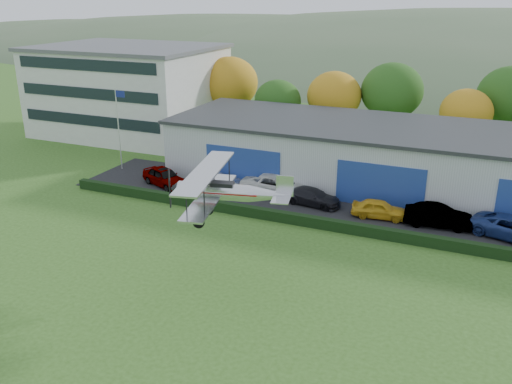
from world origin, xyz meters
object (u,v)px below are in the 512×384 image
at_px(hangar, 394,156).
at_px(flagpole, 119,121).
at_px(car_5, 439,216).
at_px(car_0, 165,177).
at_px(car_3, 313,197).
at_px(car_1, 219,182).
at_px(office_block, 130,90).
at_px(biplane, 224,190).
at_px(car_4, 379,209).
at_px(car_2, 276,185).

distance_m(hangar, flagpole, 25.68).
height_order(flagpole, car_5, flagpole).
xyz_separation_m(car_0, car_3, (13.52, 0.80, -0.14)).
bearing_deg(hangar, car_3, -123.22).
height_order(car_1, car_5, car_5).
distance_m(office_block, biplane, 39.60).
distance_m(office_block, car_0, 21.62).
relative_size(office_block, car_1, 4.88).
height_order(hangar, car_4, hangar).
height_order(office_block, car_4, office_block).
xyz_separation_m(car_0, car_4, (19.01, 0.24, -0.11)).
xyz_separation_m(office_block, car_1, (19.46, -14.53, -4.47)).
distance_m(office_block, flagpole, 15.33).
bearing_deg(hangar, car_0, -155.50).
xyz_separation_m(car_2, car_4, (9.13, -1.66, -0.12)).
bearing_deg(biplane, flagpole, 127.60).
xyz_separation_m(car_1, car_2, (4.89, 0.97, 0.13)).
xyz_separation_m(office_block, car_4, (33.49, -15.22, -4.46)).
distance_m(car_1, car_3, 8.53).
distance_m(hangar, biplane, 22.76).
distance_m(car_2, car_4, 9.28).
bearing_deg(car_0, car_5, -66.55).
relative_size(car_3, car_4, 1.13).
bearing_deg(car_4, car_1, 81.77).
bearing_deg(car_2, car_3, -107.15).
bearing_deg(car_0, biplane, -113.63).
height_order(car_0, biplane, biplane).
bearing_deg(car_3, car_2, 80.16).
bearing_deg(car_4, car_2, 74.27).
distance_m(hangar, car_3, 9.34).
distance_m(office_block, car_5, 40.97).
bearing_deg(office_block, car_5, -21.86).
bearing_deg(biplane, car_1, 105.68).
relative_size(flagpole, car_4, 1.92).
xyz_separation_m(car_1, car_3, (8.53, -0.14, -0.01)).
height_order(car_2, car_3, car_2).
relative_size(hangar, flagpole, 5.08).
distance_m(car_5, biplane, 17.99).
height_order(car_0, car_1, car_0).
distance_m(hangar, car_2, 10.99).
distance_m(car_1, biplane, 17.01).
height_order(car_0, car_4, car_0).
relative_size(car_1, car_5, 0.86).
xyz_separation_m(flagpole, car_1, (11.34, -1.53, -4.04)).
xyz_separation_m(hangar, car_0, (-18.53, -8.44, -1.78)).
distance_m(car_0, biplane, 19.09).
relative_size(flagpole, car_1, 1.90).
distance_m(flagpole, car_4, 25.78).
relative_size(hangar, car_1, 9.63).
bearing_deg(car_2, car_1, 101.07).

